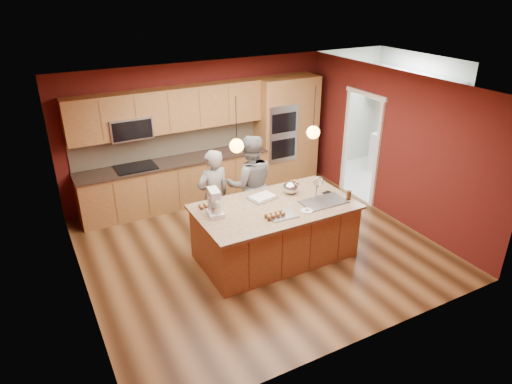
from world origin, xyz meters
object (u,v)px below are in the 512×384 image
person_right (250,185)px  mixing_bowl (291,188)px  island (276,230)px  person_left (213,196)px  stand_mixer (214,204)px

person_right → mixing_bowl: person_right is taller
island → person_left: person_left is taller
person_left → mixing_bowl: person_left is taller
mixing_bowl → stand_mixer: bearing=-175.4°
island → stand_mixer: (-0.96, 0.17, 0.62)m
person_left → stand_mixer: (-0.31, -0.78, 0.27)m
stand_mixer → mixing_bowl: (1.40, 0.11, -0.08)m
person_left → person_right: 0.69m
stand_mixer → mixing_bowl: bearing=13.4°
island → mixing_bowl: (0.44, 0.28, 0.55)m
person_left → person_right: (0.69, 0.00, 0.07)m
person_right → person_left: bearing=16.7°
person_left → mixing_bowl: size_ratio=6.52×
person_right → mixing_bowl: size_ratio=7.04×
island → mixing_bowl: size_ratio=9.86×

